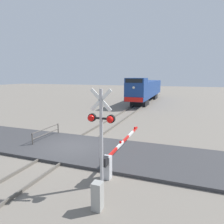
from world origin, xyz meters
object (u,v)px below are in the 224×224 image
Objects in this scene: locomotive at (146,89)px; guard_railing at (46,132)px; utility_cabinet at (97,196)px; crossing_signal at (101,127)px; crossing_gate at (114,156)px.

guard_railing is at bearing -96.15° from locomotive.
locomotive reaches higher than utility_cabinet.
locomotive is 24.47m from guard_railing.
guard_railing is (-6.69, 5.82, 0.11)m from utility_cabinet.
guard_railing is (-2.62, -24.28, -1.59)m from locomotive.
guard_railing is (-6.21, 4.32, -2.01)m from crossing_signal.
crossing_signal is 1.41× the size of guard_railing.
locomotive reaches higher than guard_railing.
crossing_gate is 6.76m from guard_railing.
utility_cabinet is 8.87m from guard_railing.
crossing_signal is 7.83m from guard_railing.
utility_cabinet reaches higher than guard_railing.
crossing_signal is 4.06× the size of utility_cabinet.
crossing_signal is at bearing 107.81° from utility_cabinet.
locomotive is 17.89× the size of utility_cabinet.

